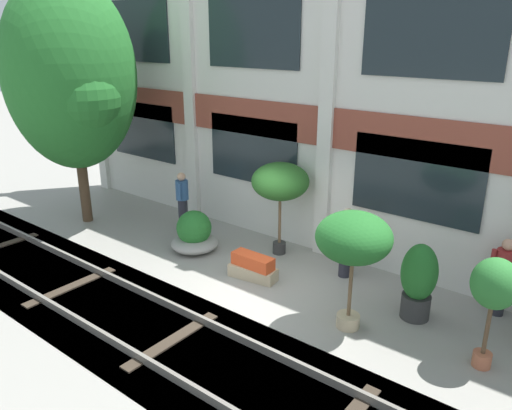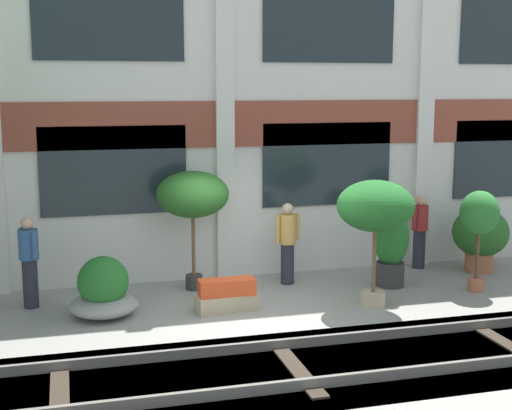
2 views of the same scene
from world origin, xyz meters
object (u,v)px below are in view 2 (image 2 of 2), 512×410
potted_plant_ribbed_drum (480,235)px  potted_plant_glazed_jar (391,246)px  potted_plant_square_trough (227,296)px  potted_plant_low_pan (193,196)px  resident_watching_tracks (420,230)px  potted_plant_tall_urn (375,209)px  resident_by_doorway (288,241)px  potted_plant_terracotta_small (479,217)px  potted_plant_wide_bowl (103,292)px  resident_near_plants (29,259)px

potted_plant_ribbed_drum → potted_plant_glazed_jar: bearing=-166.6°
potted_plant_square_trough → potted_plant_low_pan: size_ratio=0.50×
resident_watching_tracks → potted_plant_tall_urn: bearing=-73.0°
potted_plant_square_trough → resident_by_doorway: bearing=41.5°
potted_plant_tall_urn → potted_plant_terracotta_small: potted_plant_tall_urn is taller
potted_plant_ribbed_drum → potted_plant_glazed_jar: 2.37m
potted_plant_glazed_jar → resident_by_doorway: size_ratio=0.94×
potted_plant_square_trough → potted_plant_wide_bowl: size_ratio=0.97×
potted_plant_ribbed_drum → potted_plant_glazed_jar: (-2.30, -0.55, 0.02)m
potted_plant_terracotta_small → resident_watching_tracks: (-0.22, 1.85, -0.60)m
potted_plant_low_pan → resident_by_doorway: potted_plant_low_pan is taller
potted_plant_glazed_jar → resident_near_plants: size_ratio=0.93×
potted_plant_ribbed_drum → potted_plant_wide_bowl: potted_plant_ribbed_drum is taller
potted_plant_tall_urn → potted_plant_glazed_jar: bearing=51.9°
resident_watching_tracks → potted_plant_wide_bowl: bearing=-107.3°
potted_plant_glazed_jar → potted_plant_wide_bowl: potted_plant_glazed_jar is taller
resident_near_plants → potted_plant_terracotta_small: bearing=142.6°
potted_plant_glazed_jar → resident_watching_tracks: (1.19, 1.11, 0.04)m
potted_plant_ribbed_drum → potted_plant_low_pan: size_ratio=0.59×
potted_plant_glazed_jar → potted_plant_terracotta_small: size_ratio=0.79×
potted_plant_terracotta_small → potted_plant_wide_bowl: 6.98m
resident_watching_tracks → resident_by_doorway: bearing=-112.0°
potted_plant_square_trough → resident_watching_tracks: (4.60, 1.78, 0.57)m
potted_plant_square_trough → potted_plant_wide_bowl: 2.09m
potted_plant_low_pan → resident_watching_tracks: bearing=4.0°
potted_plant_tall_urn → potted_plant_wide_bowl: size_ratio=1.92×
resident_near_plants → resident_by_doorway: bearing=154.0°
potted_plant_wide_bowl → resident_near_plants: bearing=146.9°
potted_plant_square_trough → resident_near_plants: size_ratio=0.70×
potted_plant_tall_urn → resident_near_plants: bearing=165.9°
potted_plant_square_trough → potted_plant_terracotta_small: bearing=-0.8°
potted_plant_wide_bowl → potted_plant_ribbed_drum: bearing=7.0°
potted_plant_square_trough → resident_watching_tracks: bearing=21.2°
potted_plant_terracotta_small → resident_near_plants: size_ratio=1.19×
potted_plant_tall_urn → resident_by_doorway: 2.22m
potted_plant_square_trough → potted_plant_wide_bowl: potted_plant_wide_bowl is taller
potted_plant_tall_urn → resident_near_plants: potted_plant_tall_urn is taller
resident_by_doorway → resident_watching_tracks: size_ratio=1.03×
potted_plant_low_pan → potted_plant_wide_bowl: bearing=-146.5°
potted_plant_square_trough → potted_plant_wide_bowl: bearing=172.4°
potted_plant_wide_bowl → resident_watching_tracks: 6.85m
potted_plant_low_pan → potted_plant_wide_bowl: size_ratio=1.95×
potted_plant_ribbed_drum → potted_plant_terracotta_small: size_ratio=0.70×
potted_plant_ribbed_drum → potted_plant_wide_bowl: 7.84m
potted_plant_glazed_jar → resident_watching_tracks: 1.63m
resident_near_plants → potted_plant_tall_urn: bearing=136.5°
potted_plant_square_trough → potted_plant_glazed_jar: size_ratio=0.75×
potted_plant_tall_urn → resident_watching_tracks: 3.12m
potted_plant_ribbed_drum → resident_near_plants: 8.99m
potted_plant_tall_urn → potted_plant_low_pan: (-2.88, 1.83, 0.06)m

